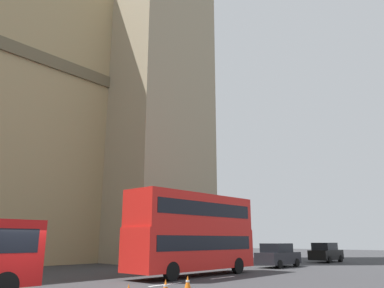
{
  "coord_description": "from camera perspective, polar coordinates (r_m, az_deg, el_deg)",
  "views": [
    {
      "loc": [
        -6.5,
        -13.91,
        2.14
      ],
      "look_at": [
        14.76,
        5.19,
        9.5
      ],
      "focal_mm": 34.81,
      "sensor_mm": 36.0,
      "label": 1
    }
  ],
  "objects": [
    {
      "name": "double_decker_bus",
      "position": [
        23.92,
        0.24,
        -13.08
      ],
      "size": [
        9.51,
        2.54,
        4.9
      ],
      "color": "red",
      "rests_on": "ground_plane"
    },
    {
      "name": "sedan_lead",
      "position": [
        32.09,
        13.06,
        -16.28
      ],
      "size": [
        4.4,
        1.86,
        1.85
      ],
      "color": "black",
      "rests_on": "ground_plane"
    },
    {
      "name": "sedan_trailing",
      "position": [
        40.26,
        19.83,
        -15.38
      ],
      "size": [
        4.4,
        1.86,
        1.85
      ],
      "color": "black",
      "rests_on": "ground_plane"
    },
    {
      "name": "traffic_cone_middle",
      "position": [
        16.25,
        -4.07,
        -20.97
      ],
      "size": [
        0.36,
        0.36,
        0.58
      ],
      "color": "black",
      "rests_on": "ground_plane"
    },
    {
      "name": "traffic_cone_east",
      "position": [
        17.84,
        -0.67,
        -20.42
      ],
      "size": [
        0.36,
        0.36,
        0.58
      ],
      "color": "black",
      "rests_on": "ground_plane"
    }
  ]
}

